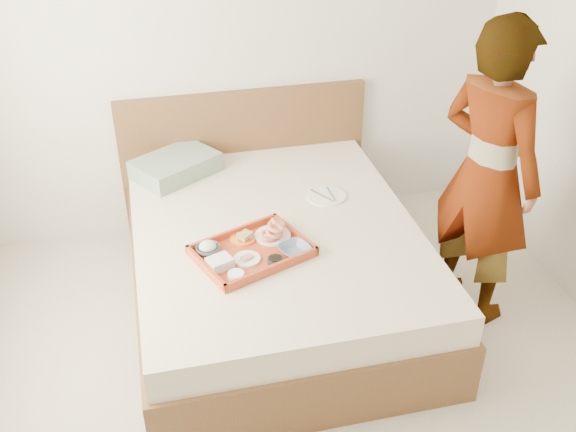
% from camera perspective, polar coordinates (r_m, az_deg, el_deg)
% --- Properties ---
extents(ground, '(3.50, 4.00, 0.01)m').
position_cam_1_polar(ground, '(3.33, 2.63, -17.92)').
color(ground, beige).
rests_on(ground, ground).
extents(wall_back, '(3.50, 0.01, 2.60)m').
position_cam_1_polar(wall_back, '(4.28, -4.41, 15.09)').
color(wall_back, silver).
rests_on(wall_back, ground).
extents(bed, '(1.65, 2.00, 0.53)m').
position_cam_1_polar(bed, '(3.86, -1.07, -4.15)').
color(bed, brown).
rests_on(bed, ground).
extents(headboard, '(1.65, 0.06, 0.95)m').
position_cam_1_polar(headboard, '(4.56, -3.74, 5.06)').
color(headboard, brown).
rests_on(headboard, ground).
extents(pillow, '(0.60, 0.55, 0.12)m').
position_cam_1_polar(pillow, '(4.26, -9.57, 4.26)').
color(pillow, gray).
rests_on(pillow, bed).
extents(tray, '(0.67, 0.59, 0.05)m').
position_cam_1_polar(tray, '(3.47, -3.09, -2.98)').
color(tray, '#BA401E').
rests_on(tray, bed).
extents(prawn_plate, '(0.25, 0.25, 0.01)m').
position_cam_1_polar(prawn_plate, '(3.59, -1.32, -1.68)').
color(prawn_plate, white).
rests_on(prawn_plate, tray).
extents(navy_bowl_big, '(0.21, 0.21, 0.04)m').
position_cam_1_polar(navy_bowl_big, '(3.46, 0.56, -2.89)').
color(navy_bowl_big, navy).
rests_on(navy_bowl_big, tray).
extents(sauce_dish, '(0.11, 0.11, 0.03)m').
position_cam_1_polar(sauce_dish, '(3.39, -1.09, -3.85)').
color(sauce_dish, black).
rests_on(sauce_dish, tray).
extents(meat_plate, '(0.18, 0.18, 0.01)m').
position_cam_1_polar(meat_plate, '(3.42, -3.52, -3.68)').
color(meat_plate, white).
rests_on(meat_plate, tray).
extents(bread_plate, '(0.18, 0.18, 0.01)m').
position_cam_1_polar(bread_plate, '(3.58, -3.90, -1.96)').
color(bread_plate, orange).
rests_on(bread_plate, tray).
extents(salad_bowl, '(0.16, 0.16, 0.04)m').
position_cam_1_polar(salad_bowl, '(3.49, -6.86, -2.86)').
color(salad_bowl, navy).
rests_on(salad_bowl, tray).
extents(plastic_tub, '(0.15, 0.13, 0.05)m').
position_cam_1_polar(plastic_tub, '(3.37, -5.84, -3.99)').
color(plastic_tub, silver).
rests_on(plastic_tub, tray).
extents(cheese_round, '(0.11, 0.11, 0.03)m').
position_cam_1_polar(cheese_round, '(3.30, -4.46, -5.08)').
color(cheese_round, white).
rests_on(cheese_round, tray).
extents(dinner_plate, '(0.28, 0.28, 0.01)m').
position_cam_1_polar(dinner_plate, '(3.98, 3.29, 1.71)').
color(dinner_plate, white).
rests_on(dinner_plate, bed).
extents(person, '(0.63, 0.74, 1.72)m').
position_cam_1_polar(person, '(3.69, 16.68, 3.40)').
color(person, '#EEE4CF').
rests_on(person, ground).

